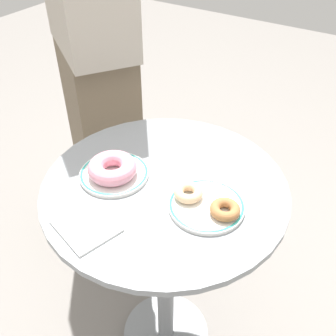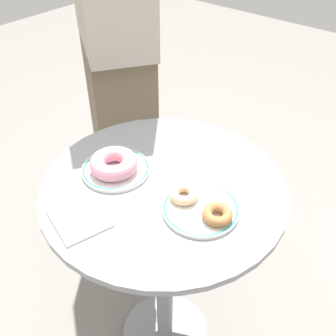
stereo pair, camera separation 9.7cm
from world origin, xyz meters
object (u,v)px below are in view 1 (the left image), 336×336
at_px(cafe_table, 165,244).
at_px(paper_napkin, 86,226).
at_px(person_figure, 94,56).
at_px(donut_pink_frosted, 112,168).
at_px(plate_left, 114,173).
at_px(donut_glazed, 188,193).
at_px(donut_cinnamon, 225,209).
at_px(plate_right, 206,205).

distance_m(cafe_table, paper_napkin, 0.33).
height_order(paper_napkin, person_figure, person_figure).
bearing_deg(donut_pink_frosted, plate_left, 114.05).
bearing_deg(donut_glazed, plate_left, -173.39).
bearing_deg(donut_cinnamon, paper_napkin, -141.80).
distance_m(cafe_table, donut_cinnamon, 0.31).
xyz_separation_m(plate_left, donut_pink_frosted, (0.00, -0.01, 0.03)).
bearing_deg(person_figure, paper_napkin, -51.35).
relative_size(plate_left, donut_pink_frosted, 1.43).
bearing_deg(paper_napkin, donut_glazed, 53.17).
height_order(cafe_table, plate_left, plate_left).
bearing_deg(plate_right, paper_napkin, -134.83).
height_order(donut_pink_frosted, donut_glazed, donut_pink_frosted).
relative_size(donut_pink_frosted, person_figure, 0.07).
bearing_deg(person_figure, cafe_table, -33.96).
bearing_deg(donut_cinnamon, plate_left, -176.27).
height_order(plate_right, paper_napkin, plate_right).
bearing_deg(donut_pink_frosted, paper_napkin, -71.46).
bearing_deg(paper_napkin, plate_left, 108.82).
relative_size(plate_left, paper_napkin, 1.36).
xyz_separation_m(paper_napkin, person_figure, (-0.45, 0.57, 0.09)).
relative_size(plate_right, paper_napkin, 1.38).
xyz_separation_m(cafe_table, donut_cinnamon, (0.18, -0.02, 0.25)).
xyz_separation_m(plate_right, donut_pink_frosted, (-0.25, -0.03, 0.03)).
bearing_deg(donut_cinnamon, person_figure, 151.83).
height_order(donut_cinnamon, paper_napkin, donut_cinnamon).
distance_m(donut_pink_frosted, paper_napkin, 0.18).
bearing_deg(donut_glazed, cafe_table, 166.92).
relative_size(cafe_table, donut_cinnamon, 10.88).
bearing_deg(cafe_table, donut_cinnamon, -7.24).
xyz_separation_m(plate_right, donut_cinnamon, (0.05, -0.00, 0.02)).
bearing_deg(plate_left, person_figure, 135.04).
bearing_deg(donut_pink_frosted, cafe_table, 22.27).
bearing_deg(plate_left, paper_napkin, -71.18).
distance_m(cafe_table, plate_left, 0.27).
distance_m(plate_left, plate_right, 0.26).
bearing_deg(person_figure, plate_right, -29.62).
distance_m(plate_right, donut_pink_frosted, 0.25).
bearing_deg(plate_right, donut_glazed, -179.30).
relative_size(cafe_table, paper_napkin, 5.78).
xyz_separation_m(plate_left, plate_right, (0.26, 0.02, 0.00)).
height_order(plate_left, paper_napkin, plate_left).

